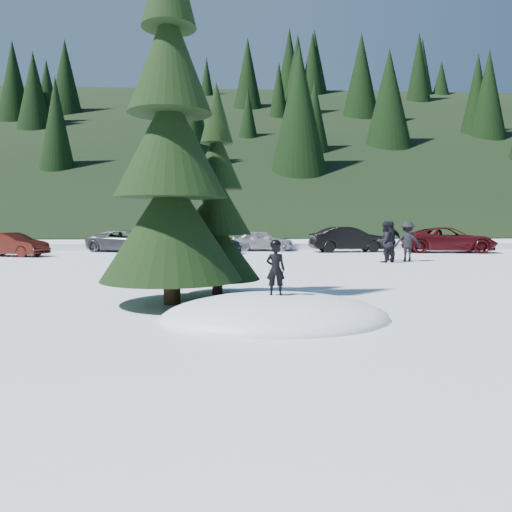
{
  "coord_description": "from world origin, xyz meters",
  "views": [
    {
      "loc": [
        -0.89,
        -9.58,
        1.9
      ],
      "look_at": [
        -0.28,
        1.73,
        1.1
      ],
      "focal_mm": 35.0,
      "sensor_mm": 36.0,
      "label": 1
    }
  ],
  "objects": [
    {
      "name": "ground",
      "position": [
        0.0,
        0.0,
        0.0
      ],
      "size": [
        200.0,
        200.0,
        0.0
      ],
      "primitive_type": "plane",
      "color": "white",
      "rests_on": "ground"
    },
    {
      "name": "snow_mound",
      "position": [
        0.0,
        0.0,
        0.0
      ],
      "size": [
        4.48,
        3.52,
        0.96
      ],
      "primitive_type": "ellipsoid",
      "color": "white",
      "rests_on": "ground"
    },
    {
      "name": "forest_hillside",
      "position": [
        0.0,
        54.0,
        12.5
      ],
      "size": [
        200.0,
        60.0,
        25.0
      ],
      "primitive_type": null,
      "color": "black",
      "rests_on": "ground"
    },
    {
      "name": "spruce_tall",
      "position": [
        -2.2,
        1.8,
        3.32
      ],
      "size": [
        3.2,
        3.2,
        8.6
      ],
      "color": "black",
      "rests_on": "ground"
    },
    {
      "name": "spruce_short",
      "position": [
        -1.2,
        3.2,
        2.1
      ],
      "size": [
        2.2,
        2.2,
        5.37
      ],
      "color": "black",
      "rests_on": "ground"
    },
    {
      "name": "child_skier",
      "position": [
        -0.01,
        -0.13,
        0.98
      ],
      "size": [
        0.4,
        0.29,
        0.99
      ],
      "primitive_type": "imported",
      "rotation": [
        0.0,
        0.0,
        2.98
      ],
      "color": "black",
      "rests_on": "snow_mound"
    },
    {
      "name": "adult_0",
      "position": [
        6.19,
        12.72,
        0.94
      ],
      "size": [
        1.13,
        1.04,
        1.87
      ],
      "primitive_type": "imported",
      "rotation": [
        0.0,
        0.0,
        3.6
      ],
      "color": "black",
      "rests_on": "ground"
    },
    {
      "name": "adult_1",
      "position": [
        6.8,
        13.72,
        0.94
      ],
      "size": [
        1.18,
        0.7,
        1.88
      ],
      "primitive_type": "imported",
      "rotation": [
        0.0,
        0.0,
        3.37
      ],
      "color": "black",
      "rests_on": "ground"
    },
    {
      "name": "adult_2",
      "position": [
        7.45,
        13.3,
        0.94
      ],
      "size": [
        1.35,
        0.98,
        1.87
      ],
      "primitive_type": "imported",
      "rotation": [
        0.0,
        0.0,
        2.89
      ],
      "color": "black",
      "rests_on": "ground"
    },
    {
      "name": "car_1",
      "position": [
        -12.46,
        17.62,
        0.63
      ],
      "size": [
        4.06,
        2.44,
        1.26
      ],
      "primitive_type": "imported",
      "rotation": [
        0.0,
        0.0,
        1.26
      ],
      "color": "#39100A",
      "rests_on": "ground"
    },
    {
      "name": "car_2",
      "position": [
        -7.17,
        21.41,
        0.66
      ],
      "size": [
        5.17,
        3.37,
        1.32
      ],
      "primitive_type": "imported",
      "rotation": [
        0.0,
        0.0,
        1.3
      ],
      "color": "#43464A",
      "rests_on": "ground"
    },
    {
      "name": "car_3",
      "position": [
        -2.53,
        19.0,
        0.69
      ],
      "size": [
        4.94,
        2.46,
        1.38
      ],
      "primitive_type": "imported",
      "rotation": [
        0.0,
        0.0,
        1.68
      ],
      "color": "black",
      "rests_on": "ground"
    },
    {
      "name": "car_4",
      "position": [
        1.2,
        21.67,
        0.65
      ],
      "size": [
        3.99,
        2.02,
        1.3
      ],
      "primitive_type": "imported",
      "rotation": [
        0.0,
        0.0,
        1.44
      ],
      "color": "#92959A",
      "rests_on": "ground"
    },
    {
      "name": "car_5",
      "position": [
        6.38,
        20.47,
        0.77
      ],
      "size": [
        4.78,
        2.03,
        1.53
      ],
      "primitive_type": "imported",
      "rotation": [
        0.0,
        0.0,
        1.66
      ],
      "color": "black",
      "rests_on": "ground"
    },
    {
      "name": "car_6",
      "position": [
        12.28,
        19.68,
        0.75
      ],
      "size": [
        5.73,
        3.3,
        1.5
      ],
      "primitive_type": "imported",
      "rotation": [
        0.0,
        0.0,
        1.42
      ],
      "color": "#400B10",
      "rests_on": "ground"
    }
  ]
}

